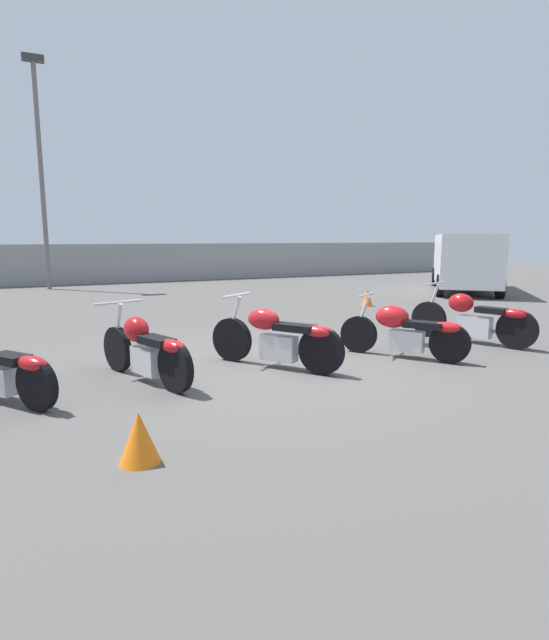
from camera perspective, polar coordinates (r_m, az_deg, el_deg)
The scene contains 10 objects.
ground_plane at distance 7.32m, azimuth 0.36°, elevation -5.15°, with size 60.00×60.00×0.00m, color #514F4C.
fence_back at distance 21.53m, azimuth -17.41°, elevation 6.18°, with size 40.00×0.04×1.59m.
light_pole_left at distance 19.97m, azimuth -25.24°, elevation 16.61°, with size 0.70×0.35×7.92m.
motorcycle_slot_1 at distance 6.61m, azimuth -14.51°, elevation -3.26°, with size 0.93×1.94×0.99m.
motorcycle_slot_2 at distance 7.06m, azimuth 0.29°, elevation -2.05°, with size 1.28×1.84×1.02m.
motorcycle_slot_3 at distance 7.92m, azimuth 14.64°, elevation -1.20°, with size 1.24×1.72×0.96m.
motorcycle_slot_4 at distance 9.42m, azimuth 21.74°, elevation 0.17°, with size 0.99×2.13×1.03m.
parked_van at distance 18.50m, azimuth 20.95°, elevation 6.47°, with size 4.71×5.03×1.95m.
traffic_cone_near at distance 13.80m, azimuth 10.54°, elevation 2.58°, with size 0.32×0.32×0.48m.
traffic_cone_far at distance 4.35m, azimuth -15.21°, elevation -12.81°, with size 0.34×0.34×0.43m.
Camera 1 is at (-3.11, -6.37, 1.83)m, focal length 28.00 mm.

